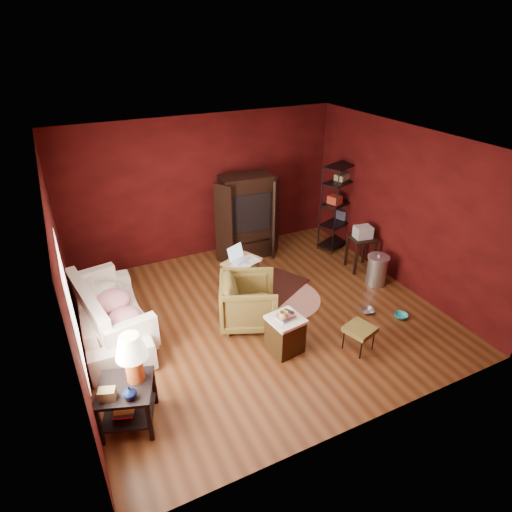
{
  "coord_description": "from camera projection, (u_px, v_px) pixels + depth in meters",
  "views": [
    {
      "loc": [
        -2.6,
        -5.12,
        4.21
      ],
      "look_at": [
        0.0,
        0.2,
        1.0
      ],
      "focal_mm": 30.0,
      "sensor_mm": 36.0,
      "label": 1
    }
  ],
  "objects": [
    {
      "name": "hamper",
      "position": [
        285.0,
        333.0,
        6.16
      ],
      "size": [
        0.52,
        0.52,
        0.65
      ],
      "rotation": [
        0.0,
        0.0,
        0.14
      ],
      "color": "#42280F",
      "rests_on": "ground"
    },
    {
      "name": "rug_round",
      "position": [
        281.0,
        299.0,
        7.45
      ],
      "size": [
        1.57,
        1.57,
        0.01
      ],
      "rotation": [
        0.0,
        0.0,
        0.17
      ],
      "color": "beige",
      "rests_on": "ground"
    },
    {
      "name": "side_table",
      "position": [
        129.0,
        373.0,
        4.85
      ],
      "size": [
        0.78,
        0.78,
        1.22
      ],
      "rotation": [
        0.0,
        0.0,
        -0.33
      ],
      "color": "black",
      "rests_on": "ground"
    },
    {
      "name": "sofa",
      "position": [
        111.0,
        309.0,
        6.44
      ],
      "size": [
        0.72,
        2.25,
        0.87
      ],
      "primitive_type": "imported",
      "rotation": [
        0.0,
        0.0,
        1.54
      ],
      "color": "white",
      "rests_on": "ground"
    },
    {
      "name": "wire_shelving",
      "position": [
        340.0,
        202.0,
        8.82
      ],
      "size": [
        0.96,
        0.67,
        1.8
      ],
      "rotation": [
        0.0,
        0.0,
        0.37
      ],
      "color": "black",
      "rests_on": "ground"
    },
    {
      "name": "sofa_cushions",
      "position": [
        108.0,
        313.0,
        6.45
      ],
      "size": [
        1.04,
        1.97,
        0.79
      ],
      "rotation": [
        0.0,
        0.0,
        0.16
      ],
      "color": "white",
      "rests_on": "sofa"
    },
    {
      "name": "small_stand",
      "position": [
        362.0,
        238.0,
        8.08
      ],
      "size": [
        0.52,
        0.52,
        0.89
      ],
      "rotation": [
        0.0,
        0.0,
        -0.17
      ],
      "color": "black",
      "rests_on": "ground"
    },
    {
      "name": "armchair",
      "position": [
        249.0,
        299.0,
        6.67
      ],
      "size": [
        1.07,
        1.1,
        0.88
      ],
      "primitive_type": "imported",
      "rotation": [
        0.0,
        0.0,
        1.17
      ],
      "color": "black",
      "rests_on": "ground"
    },
    {
      "name": "footstool",
      "position": [
        360.0,
        330.0,
        6.15
      ],
      "size": [
        0.48,
        0.48,
        0.39
      ],
      "rotation": [
        0.0,
        0.0,
        0.29
      ],
      "color": "black",
      "rests_on": "ground"
    },
    {
      "name": "rug_oriental",
      "position": [
        272.0,
        288.0,
        7.74
      ],
      "size": [
        1.53,
        1.37,
        0.01
      ],
      "rotation": [
        0.0,
        0.0,
        0.5
      ],
      "color": "#4A1A13",
      "rests_on": "ground"
    },
    {
      "name": "mug",
      "position": [
        284.0,
        314.0,
        5.9
      ],
      "size": [
        0.14,
        0.11,
        0.13
      ],
      "primitive_type": "imported",
      "rotation": [
        0.0,
        0.0,
        0.06
      ],
      "color": "tan",
      "rests_on": "hamper"
    },
    {
      "name": "trash_can",
      "position": [
        377.0,
        270.0,
        7.76
      ],
      "size": [
        0.43,
        0.43,
        0.62
      ],
      "rotation": [
        0.0,
        0.0,
        0.1
      ],
      "color": "silver",
      "rests_on": "ground"
    },
    {
      "name": "tv_armoire",
      "position": [
        247.0,
        216.0,
        8.46
      ],
      "size": [
        1.34,
        0.77,
        1.7
      ],
      "rotation": [
        0.0,
        0.0,
        -0.08
      ],
      "color": "black",
      "rests_on": "ground"
    },
    {
      "name": "pet_bowl_turquoise",
      "position": [
        402.0,
        312.0,
        6.93
      ],
      "size": [
        0.23,
        0.15,
        0.22
      ],
      "primitive_type": "imported",
      "rotation": [
        0.0,
        0.0,
        0.4
      ],
      "color": "#26ABB3",
      "rests_on": "ground"
    },
    {
      "name": "vase",
      "position": [
        130.0,
        392.0,
        4.69
      ],
      "size": [
        0.17,
        0.18,
        0.16
      ],
      "primitive_type": "imported",
      "rotation": [
        0.0,
        0.0,
        -0.08
      ],
      "color": "#0D1842",
      "rests_on": "side_table"
    },
    {
      "name": "pet_bowl_steel",
      "position": [
        368.0,
        307.0,
        7.06
      ],
      "size": [
        0.24,
        0.11,
        0.23
      ],
      "primitive_type": "imported",
      "rotation": [
        0.0,
        0.0,
        -0.23
      ],
      "color": "silver",
      "rests_on": "ground"
    },
    {
      "name": "laptop_desk",
      "position": [
        241.0,
        264.0,
        7.56
      ],
      "size": [
        0.77,
        0.68,
        0.79
      ],
      "rotation": [
        0.0,
        0.0,
        0.41
      ],
      "color": "tan",
      "rests_on": "ground"
    },
    {
      "name": "room",
      "position": [
        260.0,
        239.0,
        6.36
      ],
      "size": [
        5.54,
        5.04,
        2.84
      ],
      "color": "brown",
      "rests_on": "ground"
    }
  ]
}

